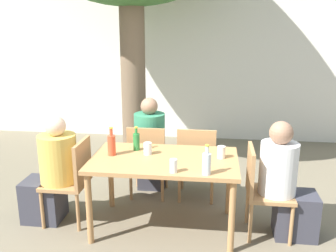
% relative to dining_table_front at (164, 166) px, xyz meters
% --- Properties ---
extents(ground_plane, '(30.00, 30.00, 0.00)m').
position_rel_dining_table_front_xyz_m(ground_plane, '(0.00, 0.00, -0.68)').
color(ground_plane, '#706651').
extents(cafe_building_wall, '(10.00, 0.08, 2.80)m').
position_rel_dining_table_front_xyz_m(cafe_building_wall, '(0.00, 3.24, 0.72)').
color(cafe_building_wall, white).
rests_on(cafe_building_wall, ground_plane).
extents(dining_table_front, '(1.45, 0.88, 0.76)m').
position_rel_dining_table_front_xyz_m(dining_table_front, '(0.00, 0.00, 0.00)').
color(dining_table_front, '#B27F4C').
rests_on(dining_table_front, ground_plane).
extents(patio_chair_0, '(0.44, 0.44, 0.90)m').
position_rel_dining_table_front_xyz_m(patio_chair_0, '(-0.96, 0.00, -0.16)').
color(patio_chair_0, '#A87A4C').
rests_on(patio_chair_0, ground_plane).
extents(patio_chair_1, '(0.44, 0.44, 0.90)m').
position_rel_dining_table_front_xyz_m(patio_chair_1, '(0.96, 0.00, -0.16)').
color(patio_chair_1, '#A87A4C').
rests_on(patio_chair_1, ground_plane).
extents(patio_chair_2, '(0.44, 0.44, 0.90)m').
position_rel_dining_table_front_xyz_m(patio_chair_2, '(-0.29, 0.67, -0.16)').
color(patio_chair_2, '#A87A4C').
rests_on(patio_chair_2, ground_plane).
extents(patio_chair_3, '(0.44, 0.44, 0.90)m').
position_rel_dining_table_front_xyz_m(patio_chair_3, '(0.29, 0.67, -0.16)').
color(patio_chair_3, '#A87A4C').
rests_on(patio_chair_3, ground_plane).
extents(person_seated_0, '(0.59, 0.39, 1.16)m').
position_rel_dining_table_front_xyz_m(person_seated_0, '(-1.19, -0.00, -0.15)').
color(person_seated_0, '#383842').
rests_on(person_seated_0, ground_plane).
extents(person_seated_1, '(0.58, 0.36, 1.17)m').
position_rel_dining_table_front_xyz_m(person_seated_1, '(1.19, -0.00, -0.15)').
color(person_seated_1, '#383842').
rests_on(person_seated_1, ground_plane).
extents(person_seated_2, '(0.37, 0.59, 1.20)m').
position_rel_dining_table_front_xyz_m(person_seated_2, '(-0.29, 0.90, -0.13)').
color(person_seated_2, '#383842').
rests_on(person_seated_2, ground_plane).
extents(soda_bottle_0, '(0.08, 0.08, 0.29)m').
position_rel_dining_table_front_xyz_m(soda_bottle_0, '(-0.54, 0.03, 0.20)').
color(soda_bottle_0, '#DB4C2D').
rests_on(soda_bottle_0, dining_table_front).
extents(green_bottle_1, '(0.07, 0.07, 0.25)m').
position_rel_dining_table_front_xyz_m(green_bottle_1, '(-0.32, 0.21, 0.18)').
color(green_bottle_1, '#287A38').
rests_on(green_bottle_1, dining_table_front).
extents(water_bottle_2, '(0.08, 0.08, 0.27)m').
position_rel_dining_table_front_xyz_m(water_bottle_2, '(0.43, -0.36, 0.19)').
color(water_bottle_2, silver).
rests_on(water_bottle_2, dining_table_front).
extents(drinking_glass_0, '(0.07, 0.07, 0.12)m').
position_rel_dining_table_front_xyz_m(drinking_glass_0, '(0.13, -0.35, 0.15)').
color(drinking_glass_0, silver).
rests_on(drinking_glass_0, dining_table_front).
extents(drinking_glass_1, '(0.08, 0.08, 0.12)m').
position_rel_dining_table_front_xyz_m(drinking_glass_1, '(-0.18, 0.10, 0.15)').
color(drinking_glass_1, white).
rests_on(drinking_glass_1, dining_table_front).
extents(drinking_glass_2, '(0.08, 0.08, 0.12)m').
position_rel_dining_table_front_xyz_m(drinking_glass_2, '(0.56, 0.08, 0.15)').
color(drinking_glass_2, silver).
rests_on(drinking_glass_2, dining_table_front).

